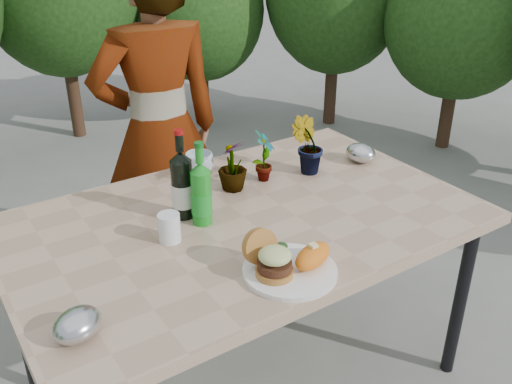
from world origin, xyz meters
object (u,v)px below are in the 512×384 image
patio_table (243,231)px  wine_bottle (182,186)px  dinner_plate (290,271)px  person (159,132)px

patio_table → wine_bottle: (-0.17, 0.12, 0.17)m
dinner_plate → person: size_ratio=0.17×
dinner_plate → wine_bottle: 0.50m
patio_table → dinner_plate: dinner_plate is taller
dinner_plate → person: person is taller
wine_bottle → dinner_plate: bearing=-90.1°
dinner_plate → wine_bottle: bearing=102.2°
person → wine_bottle: bearing=78.3°
wine_bottle → person: bearing=59.7°
wine_bottle → person: 0.68m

